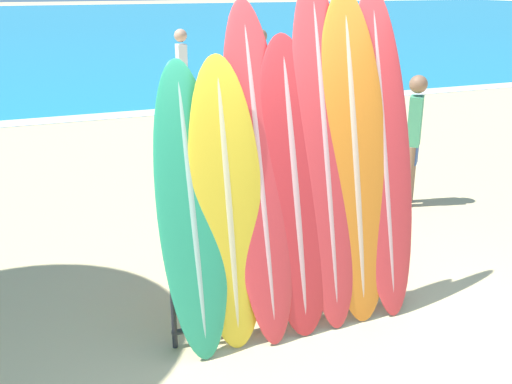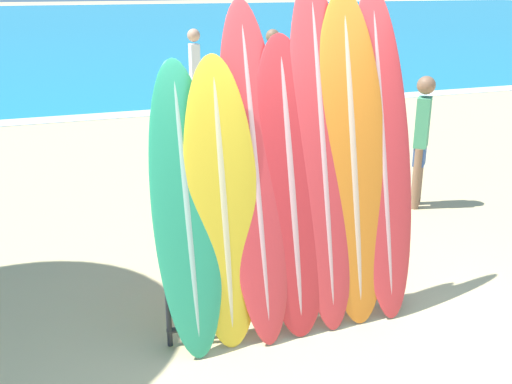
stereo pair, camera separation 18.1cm
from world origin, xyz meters
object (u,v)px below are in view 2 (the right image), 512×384
object	(u,v)px
surfboard_slot_0	(186,211)
person_mid_beach	(272,76)
surfboard_rack	(291,272)
surfboard_slot_3	(291,189)
surfboard_slot_4	(322,157)
surfboard_slot_1	(223,206)
surfboard_slot_5	(352,162)
surfboard_slot_2	(255,175)
person_near_water	(195,73)
person_far_left	(421,137)
surfboard_slot_6	(382,156)

from	to	relation	value
surfboard_slot_0	person_mid_beach	xyz separation A→B (m)	(2.93, 6.01, -0.07)
surfboard_rack	surfboard_slot_3	distance (m)	0.66
surfboard_slot_4	surfboard_slot_3	bearing A→B (deg)	-169.92
surfboard_slot_0	surfboard_slot_1	world-z (taller)	surfboard_slot_1
surfboard_slot_4	surfboard_slot_5	bearing A→B (deg)	-4.50
surfboard_slot_5	surfboard_slot_4	bearing A→B (deg)	175.50
surfboard_rack	person_mid_beach	bearing A→B (deg)	70.49
surfboard_rack	person_mid_beach	distance (m)	6.43
surfboard_slot_2	person_near_water	size ratio (longest dim) A/B	1.41
surfboard_rack	surfboard_slot_0	bearing A→B (deg)	178.10
surfboard_rack	surfboard_slot_4	size ratio (longest dim) A/B	0.75
surfboard_slot_1	person_mid_beach	size ratio (longest dim) A/B	1.18
surfboard_rack	surfboard_slot_3	xyz separation A→B (m)	(0.01, 0.05, 0.66)
surfboard_slot_0	surfboard_slot_3	distance (m)	0.79
surfboard_slot_0	surfboard_rack	bearing A→B (deg)	-1.90
person_far_left	surfboard_slot_2	bearing A→B (deg)	165.43
surfboard_slot_2	surfboard_slot_5	xyz separation A→B (m)	(0.78, -0.01, 0.03)
surfboard_slot_3	surfboard_slot_0	bearing A→B (deg)	-178.36
surfboard_rack	surfboard_slot_1	xyz separation A→B (m)	(-0.52, 0.02, 0.60)
surfboard_rack	surfboard_slot_4	distance (m)	0.91
surfboard_slot_0	surfboard_slot_3	size ratio (longest dim) A/B	0.94
person_far_left	person_near_water	bearing A→B (deg)	56.56
surfboard_slot_6	surfboard_slot_2	bearing A→B (deg)	-179.50
surfboard_slot_3	person_mid_beach	bearing A→B (deg)	70.39
surfboard_slot_0	surfboard_slot_1	xyz separation A→B (m)	(0.26, -0.01, 0.01)
surfboard_slot_5	person_mid_beach	size ratio (longest dim) A/B	1.41
surfboard_slot_2	person_far_left	xyz separation A→B (m)	(2.66, 1.81, -0.38)
surfboard_slot_0	surfboard_slot_4	world-z (taller)	surfboard_slot_4
surfboard_slot_5	surfboard_slot_6	world-z (taller)	surfboard_slot_6
surfboard_slot_5	surfboard_slot_1	bearing A→B (deg)	-176.61
person_near_water	person_mid_beach	world-z (taller)	person_mid_beach
surfboard_slot_0	surfboard_slot_3	bearing A→B (deg)	1.64
person_mid_beach	person_near_water	bearing A→B (deg)	149.87
person_far_left	person_mid_beach	bearing A→B (deg)	44.77
surfboard_slot_1	person_far_left	xyz separation A→B (m)	(2.92, 1.88, -0.20)
surfboard_rack	surfboard_slot_4	bearing A→B (deg)	19.26
surfboard_slot_1	surfboard_rack	bearing A→B (deg)	-1.71
person_near_water	surfboard_slot_1	bearing A→B (deg)	-12.11
surfboard_slot_0	person_far_left	bearing A→B (deg)	30.41
surfboard_slot_4	person_near_water	distance (m)	6.96
surfboard_slot_0	surfboard_slot_5	distance (m)	1.32
surfboard_rack	surfboard_slot_6	size ratio (longest dim) A/B	0.77
surfboard_slot_2	surfboard_rack	bearing A→B (deg)	-18.60
surfboard_slot_5	surfboard_slot_6	distance (m)	0.27
surfboard_slot_5	person_mid_beach	bearing A→B (deg)	74.79
surfboard_slot_3	person_mid_beach	distance (m)	6.36
surfboard_slot_3	person_mid_beach	xyz separation A→B (m)	(2.13, 5.99, -0.14)
surfboard_slot_1	surfboard_slot_6	distance (m)	1.33
surfboard_rack	person_near_water	xyz separation A→B (m)	(0.99, 7.01, 0.51)
surfboard_slot_3	person_far_left	bearing A→B (deg)	37.65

